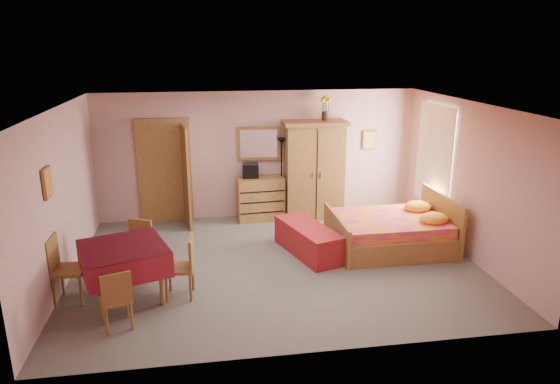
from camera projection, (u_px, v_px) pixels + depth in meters
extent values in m
plane|color=#67635A|center=(277.00, 264.00, 8.24)|extent=(6.50, 6.50, 0.00)
plane|color=brown|center=(277.00, 106.00, 7.50)|extent=(6.50, 6.50, 0.00)
cube|color=tan|center=(259.00, 155.00, 10.24)|extent=(6.50, 0.10, 2.60)
cube|color=tan|center=(310.00, 251.00, 5.51)|extent=(6.50, 0.10, 2.60)
cube|color=tan|center=(60.00, 198.00, 7.39)|extent=(0.10, 5.00, 2.60)
cube|color=tan|center=(468.00, 180.00, 8.36)|extent=(0.10, 5.00, 2.60)
cube|color=#9E6B35|center=(165.00, 172.00, 10.01)|extent=(1.06, 0.12, 2.15)
cube|color=white|center=(435.00, 156.00, 9.44)|extent=(0.08, 1.40, 1.95)
cube|color=orange|center=(47.00, 183.00, 6.71)|extent=(0.04, 0.32, 0.42)
cube|color=#D8BF59|center=(369.00, 140.00, 10.49)|extent=(0.30, 0.04, 0.40)
cube|color=#A16E36|center=(260.00, 199.00, 10.23)|extent=(0.97, 0.53, 0.89)
cube|color=silver|center=(259.00, 144.00, 10.11)|extent=(0.87, 0.10, 0.68)
cube|color=black|center=(250.00, 171.00, 10.06)|extent=(0.32, 0.24, 0.29)
cube|color=black|center=(281.00, 178.00, 10.23)|extent=(0.27, 0.27, 1.68)
cube|color=olive|center=(314.00, 170.00, 10.20)|extent=(1.29, 0.67, 2.02)
cube|color=yellow|center=(325.00, 108.00, 9.93)|extent=(0.20, 0.20, 0.49)
cube|color=#DC1578|center=(390.00, 223.00, 8.77)|extent=(2.03, 1.60, 0.94)
cube|color=maroon|center=(308.00, 240.00, 8.60)|extent=(0.99, 1.60, 0.50)
cube|color=maroon|center=(125.00, 273.00, 7.01)|extent=(1.41, 1.41, 0.81)
cube|color=olive|center=(116.00, 298.00, 6.31)|extent=(0.47, 0.47, 0.82)
cube|color=brown|center=(136.00, 249.00, 7.74)|extent=(0.51, 0.51, 0.86)
cube|color=olive|center=(69.00, 269.00, 6.94)|extent=(0.46, 0.46, 0.97)
cube|color=#955D32|center=(179.00, 267.00, 7.08)|extent=(0.44, 0.44, 0.90)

